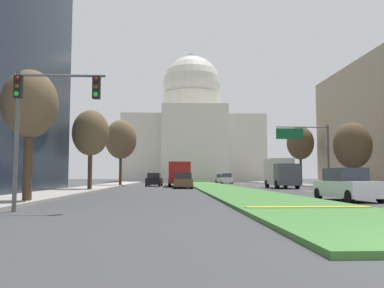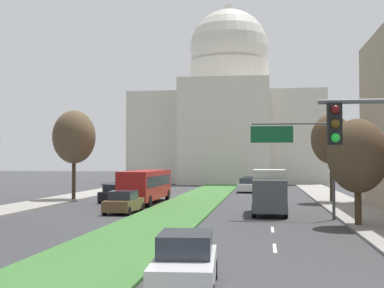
% 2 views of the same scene
% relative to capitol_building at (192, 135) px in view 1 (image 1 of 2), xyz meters
% --- Properties ---
extents(ground_plane, '(260.00, 260.00, 0.00)m').
position_rel_capitol_building_xyz_m(ground_plane, '(0.00, -46.82, -11.75)').
color(ground_plane, '#3D3D3F').
extents(grass_median, '(5.13, 85.68, 0.14)m').
position_rel_capitol_building_xyz_m(grass_median, '(0.00, -51.58, -11.68)').
color(grass_median, '#427A38').
rests_on(grass_median, ground_plane).
extents(median_curb_nose, '(4.62, 0.50, 0.04)m').
position_rel_capitol_building_xyz_m(median_curb_nose, '(0.00, -86.02, -11.59)').
color(median_curb_nose, gold).
rests_on(median_curb_nose, grass_median).
extents(lane_dashes_right, '(0.16, 51.19, 0.01)m').
position_rel_capitol_building_xyz_m(lane_dashes_right, '(6.90, -58.84, -11.75)').
color(lane_dashes_right, silver).
rests_on(lane_dashes_right, ground_plane).
extents(sidewalk_left, '(4.00, 85.68, 0.15)m').
position_rel_capitol_building_xyz_m(sidewalk_left, '(-13.23, -56.34, -11.67)').
color(sidewalk_left, '#9E9991').
rests_on(sidewalk_left, ground_plane).
extents(sidewalk_right, '(4.00, 85.68, 0.15)m').
position_rel_capitol_building_xyz_m(sidewalk_right, '(13.23, -56.34, -11.67)').
color(sidewalk_right, '#9E9991').
rests_on(sidewalk_right, ground_plane).
extents(capitol_building, '(33.21, 27.96, 32.99)m').
position_rel_capitol_building_xyz_m(capitol_building, '(0.00, 0.00, 0.00)').
color(capitol_building, beige).
rests_on(capitol_building, ground_plane).
extents(traffic_light_near_left, '(3.34, 0.35, 5.20)m').
position_rel_capitol_building_xyz_m(traffic_light_near_left, '(-9.88, -85.65, -7.95)').
color(traffic_light_near_left, '#515456').
rests_on(traffic_light_near_left, ground_plane).
extents(overhead_guide_sign, '(5.47, 0.20, 6.50)m').
position_rel_capitol_building_xyz_m(overhead_guide_sign, '(8.90, -60.72, -7.11)').
color(overhead_guide_sign, '#515456').
rests_on(overhead_guide_sign, ground_plane).
extents(street_tree_left_near, '(2.63, 2.63, 6.41)m').
position_rel_capitol_building_xyz_m(street_tree_left_near, '(-11.84, -81.24, -7.07)').
color(street_tree_left_near, '#4C3823').
rests_on(street_tree_left_near, ground_plane).
extents(street_tree_left_mid, '(3.33, 3.33, 7.33)m').
position_rel_capitol_building_xyz_m(street_tree_left_mid, '(-12.44, -63.90, -6.55)').
color(street_tree_left_mid, '#4C3823').
rests_on(street_tree_left_mid, ground_plane).
extents(street_tree_right_mid, '(3.46, 3.46, 6.31)m').
position_rel_capitol_building_xyz_m(street_tree_right_mid, '(11.83, -64.25, -7.63)').
color(street_tree_right_mid, '#4C3823').
rests_on(street_tree_right_mid, ground_plane).
extents(street_tree_left_far, '(4.13, 4.13, 8.74)m').
position_rel_capitol_building_xyz_m(street_tree_left_far, '(-11.79, -47.54, -5.62)').
color(street_tree_left_far, '#4C3823').
rests_on(street_tree_left_far, ground_plane).
extents(street_tree_right_far, '(3.65, 3.65, 8.11)m').
position_rel_capitol_building_xyz_m(street_tree_right_far, '(12.51, -47.08, -5.95)').
color(street_tree_right_far, '#4C3823').
rests_on(street_tree_right_far, ground_plane).
extents(sedan_lead_stopped, '(2.10, 4.44, 1.71)m').
position_rel_capitol_building_xyz_m(sedan_lead_stopped, '(4.12, -80.04, -10.95)').
color(sedan_lead_stopped, silver).
rests_on(sedan_lead_stopped, ground_plane).
extents(sedan_midblock, '(2.08, 4.56, 1.66)m').
position_rel_capitol_building_xyz_m(sedan_midblock, '(-3.80, -58.34, -10.97)').
color(sedan_midblock, brown).
rests_on(sedan_midblock, ground_plane).
extents(sedan_distant, '(2.08, 4.35, 1.70)m').
position_rel_capitol_building_xyz_m(sedan_distant, '(-7.28, -48.90, -10.95)').
color(sedan_distant, black).
rests_on(sedan_distant, ground_plane).
extents(sedan_far_horizon, '(2.05, 4.29, 1.76)m').
position_rel_capitol_building_xyz_m(sedan_far_horizon, '(4.33, -32.54, -10.93)').
color(sedan_far_horizon, silver).
rests_on(sedan_far_horizon, ground_plane).
extents(sedan_very_far, '(2.01, 4.28, 1.65)m').
position_rel_capitol_building_xyz_m(sedan_very_far, '(4.46, -23.32, -10.97)').
color(sedan_very_far, '#BCBCC1').
rests_on(sedan_very_far, ground_plane).
extents(box_truck_delivery, '(2.40, 6.40, 3.20)m').
position_rel_capitol_building_xyz_m(box_truck_delivery, '(6.81, -57.70, -10.07)').
color(box_truck_delivery, '#4C5156').
rests_on(box_truck_delivery, ground_plane).
extents(city_bus, '(2.62, 11.00, 2.95)m').
position_rel_capitol_building_xyz_m(city_bus, '(-4.12, -49.74, -9.98)').
color(city_bus, '#B21E1E').
rests_on(city_bus, ground_plane).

